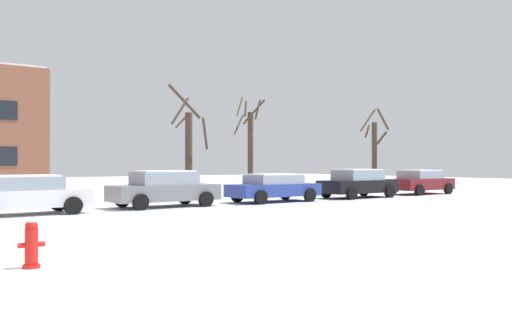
% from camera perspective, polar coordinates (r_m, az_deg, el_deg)
% --- Properties ---
extents(fire_hydrant, '(0.44, 0.30, 0.86)m').
position_cam_1_polar(fire_hydrant, '(10.12, -22.84, -8.17)').
color(fire_hydrant, red).
rests_on(fire_hydrant, ground).
extents(parked_car_white, '(4.35, 2.06, 1.40)m').
position_cam_1_polar(parked_car_white, '(20.48, -23.43, -3.39)').
color(parked_car_white, white).
rests_on(parked_car_white, ground).
extents(parked_car_gray, '(4.54, 2.11, 1.52)m').
position_cam_1_polar(parked_car_gray, '(22.52, -9.76, -3.02)').
color(parked_car_gray, slate).
rests_on(parked_car_gray, ground).
extents(parked_car_blue, '(4.51, 2.13, 1.33)m').
position_cam_1_polar(parked_car_blue, '(25.14, 1.90, -2.92)').
color(parked_car_blue, '#283D93').
rests_on(parked_car_blue, ground).
extents(parked_car_black, '(4.46, 2.12, 1.52)m').
position_cam_1_polar(parked_car_black, '(28.69, 10.83, -2.45)').
color(parked_car_black, black).
rests_on(parked_car_black, ground).
extents(parked_car_maroon, '(4.28, 2.16, 1.43)m').
position_cam_1_polar(parked_car_maroon, '(33.02, 17.15, -2.22)').
color(parked_car_maroon, maroon).
rests_on(parked_car_maroon, ground).
extents(tree_far_mid, '(1.45, 1.50, 5.30)m').
position_cam_1_polar(tree_far_mid, '(34.15, 12.56, 0.82)').
color(tree_far_mid, '#423326').
rests_on(tree_far_mid, ground).
extents(tree_far_left, '(1.97, 1.60, 5.58)m').
position_cam_1_polar(tree_far_left, '(29.49, -0.63, 1.27)').
color(tree_far_left, '#423326').
rests_on(tree_far_left, ground).
extents(tree_far_right, '(2.34, 1.99, 5.60)m').
position_cam_1_polar(tree_far_right, '(26.10, -7.19, 1.14)').
color(tree_far_right, '#423326').
rests_on(tree_far_right, ground).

